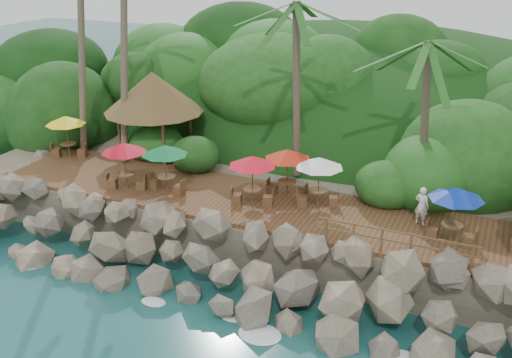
% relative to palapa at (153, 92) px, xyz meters
% --- Properties ---
extents(ground, '(140.00, 140.00, 0.00)m').
position_rel_palapa_xyz_m(ground, '(7.74, -9.73, -5.79)').
color(ground, '#19514F').
rests_on(ground, ground).
extents(land_base, '(32.00, 25.20, 2.10)m').
position_rel_palapa_xyz_m(land_base, '(7.74, 6.27, -4.74)').
color(land_base, gray).
rests_on(land_base, ground).
extents(jungle_hill, '(44.80, 28.00, 15.40)m').
position_rel_palapa_xyz_m(jungle_hill, '(7.74, 13.77, -5.79)').
color(jungle_hill, '#143811').
rests_on(jungle_hill, ground).
extents(seawall, '(29.00, 4.00, 2.30)m').
position_rel_palapa_xyz_m(seawall, '(7.74, -7.73, -4.64)').
color(seawall, gray).
rests_on(seawall, ground).
extents(terrace, '(26.00, 5.00, 0.20)m').
position_rel_palapa_xyz_m(terrace, '(7.74, -3.73, -3.59)').
color(terrace, brown).
rests_on(terrace, land_base).
extents(jungle_foliage, '(44.00, 16.00, 12.00)m').
position_rel_palapa_xyz_m(jungle_foliage, '(7.74, 5.27, -5.79)').
color(jungle_foliage, '#143811').
rests_on(jungle_foliage, ground).
extents(foam_line, '(25.20, 0.80, 0.06)m').
position_rel_palapa_xyz_m(foam_line, '(7.74, -9.43, -5.76)').
color(foam_line, white).
rests_on(foam_line, ground).
extents(palapa, '(5.47, 5.47, 4.60)m').
position_rel_palapa_xyz_m(palapa, '(0.00, 0.00, 0.00)').
color(palapa, brown).
rests_on(palapa, ground).
extents(dining_clusters, '(25.76, 4.60, 2.34)m').
position_rel_palapa_xyz_m(dining_clusters, '(9.27, -3.66, -1.55)').
color(dining_clusters, brown).
rests_on(dining_clusters, terrace).
extents(railing, '(6.10, 0.10, 1.00)m').
position_rel_palapa_xyz_m(railing, '(14.59, -6.08, -2.89)').
color(railing, brown).
rests_on(railing, terrace).
extents(waiter, '(0.71, 0.58, 1.69)m').
position_rel_palapa_xyz_m(waiter, '(15.01, -3.06, -2.65)').
color(waiter, white).
rests_on(waiter, terrace).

